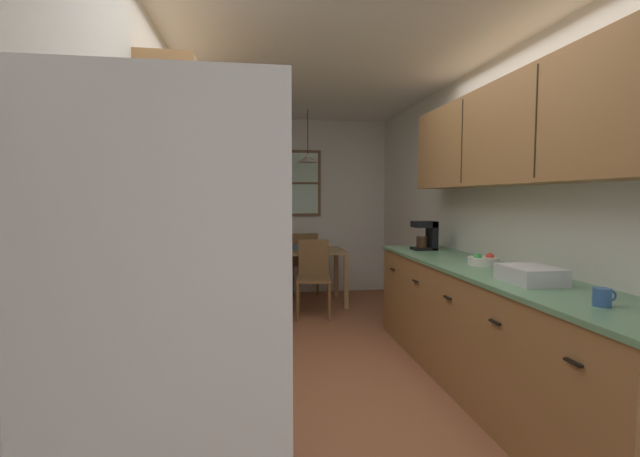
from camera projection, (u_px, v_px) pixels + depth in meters
ground_plane at (330, 354)px, 3.93m from camera, size 12.00×12.00×0.00m
wall_left at (171, 214)px, 3.64m from camera, size 0.10×9.00×2.55m
wall_right at (473, 212)px, 4.04m from camera, size 0.10×9.00×2.55m
wall_back at (299, 207)px, 6.45m from camera, size 4.40×0.10×2.55m
ceiling_slab at (330, 61)px, 3.75m from camera, size 4.40×9.00×0.08m
refrigerator at (179, 349)px, 1.53m from camera, size 0.76×0.80×1.75m
stove_range at (192, 378)px, 2.26m from camera, size 0.66×0.60×1.10m
microwave_over_range at (163, 145)px, 2.16m from camera, size 0.39×0.58×0.34m
counter_left at (214, 316)px, 3.53m from camera, size 0.64×1.99×0.90m
upper_cabinets_left at (191, 139)px, 3.36m from camera, size 0.33×2.07×0.69m
counter_right at (487, 330)px, 3.15m from camera, size 0.64×3.10×0.90m
upper_cabinets_right at (515, 133)px, 3.02m from camera, size 0.33×2.78×0.72m
dining_table at (308, 259)px, 5.75m from camera, size 0.94×0.72×0.72m
dining_chair_near at (314, 274)px, 5.19m from camera, size 0.45×0.45×0.90m
dining_chair_far at (304, 260)px, 6.31m from camera, size 0.40×0.40×0.90m
pendant_light at (308, 159)px, 5.65m from camera, size 0.27×0.27×0.68m
back_window at (296, 183)px, 6.35m from camera, size 0.71×0.05×0.96m
trash_bin at (252, 295)px, 4.86m from camera, size 0.32×0.32×0.65m
storage_canister at (202, 261)px, 2.81m from camera, size 0.12×0.12×0.21m
dish_towel at (260, 359)px, 2.46m from camera, size 0.02×0.16×0.24m
coffee_maker at (427, 235)px, 4.25m from camera, size 0.22×0.18×0.28m
mug_by_coffeemaker at (602, 297)px, 2.04m from camera, size 0.12×0.08×0.09m
fruit_bowl at (483, 260)px, 3.29m from camera, size 0.23×0.23×0.09m
dish_rack at (531, 275)px, 2.60m from camera, size 0.28×0.34×0.10m
table_serving_bowl at (301, 247)px, 5.79m from camera, size 0.20×0.20×0.06m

